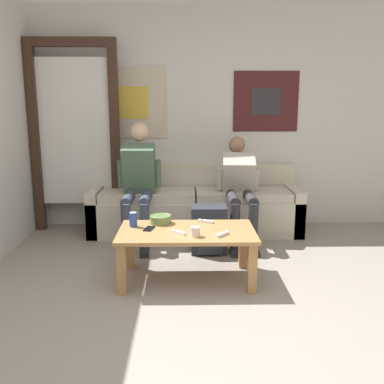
% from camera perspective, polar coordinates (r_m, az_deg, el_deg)
% --- Properties ---
extents(ground_plane, '(18.00, 18.00, 0.00)m').
position_cam_1_polar(ground_plane, '(2.77, 0.86, -20.06)').
color(ground_plane, gray).
extents(wall_back, '(10.00, 0.07, 2.55)m').
position_cam_1_polar(wall_back, '(5.10, -0.09, 9.80)').
color(wall_back, silver).
rests_on(wall_back, ground_plane).
extents(door_frame, '(1.00, 0.10, 2.15)m').
position_cam_1_polar(door_frame, '(5.04, -15.38, 8.46)').
color(door_frame, '#382319').
rests_on(door_frame, ground_plane).
extents(couch, '(2.37, 0.66, 0.75)m').
position_cam_1_polar(couch, '(4.91, 0.43, -2.12)').
color(couch, beige).
rests_on(couch, ground_plane).
extents(coffee_table, '(1.12, 0.64, 0.43)m').
position_cam_1_polar(coffee_table, '(3.55, -0.70, -6.24)').
color(coffee_table, '#B27F4C').
rests_on(coffee_table, ground_plane).
extents(person_seated_adult, '(0.47, 0.90, 1.25)m').
position_cam_1_polar(person_seated_adult, '(4.54, -7.16, 1.88)').
color(person_seated_adult, '#384256').
rests_on(person_seated_adult, ground_plane).
extents(person_seated_teen, '(0.47, 1.01, 1.09)m').
position_cam_1_polar(person_seated_teen, '(4.58, 6.36, 1.00)').
color(person_seated_teen, '#2D2D33').
rests_on(person_seated_teen, ground_plane).
extents(backpack, '(0.35, 0.28, 0.47)m').
position_cam_1_polar(backpack, '(4.23, 2.25, -5.16)').
color(backpack, '#282D38').
rests_on(backpack, ground_plane).
extents(ceramic_bowl, '(0.19, 0.19, 0.07)m').
position_cam_1_polar(ceramic_bowl, '(3.72, -4.21, -3.59)').
color(ceramic_bowl, '#607F47').
rests_on(ceramic_bowl, coffee_table).
extents(pillar_candle, '(0.08, 0.08, 0.09)m').
position_cam_1_polar(pillar_candle, '(3.36, 0.39, -5.31)').
color(pillar_candle, silver).
rests_on(pillar_candle, coffee_table).
extents(drink_can_blue, '(0.07, 0.07, 0.12)m').
position_cam_1_polar(drink_can_blue, '(3.65, -7.85, -3.66)').
color(drink_can_blue, '#28479E').
rests_on(drink_can_blue, coffee_table).
extents(game_controller_near_left, '(0.13, 0.12, 0.03)m').
position_cam_1_polar(game_controller_near_left, '(3.43, -1.85, -5.42)').
color(game_controller_near_left, white).
rests_on(game_controller_near_left, coffee_table).
extents(game_controller_near_right, '(0.12, 0.13, 0.03)m').
position_cam_1_polar(game_controller_near_right, '(3.39, 4.04, -5.66)').
color(game_controller_near_right, white).
rests_on(game_controller_near_right, coffee_table).
extents(game_controller_far_center, '(0.15, 0.09, 0.03)m').
position_cam_1_polar(game_controller_far_center, '(3.74, 1.82, -3.93)').
color(game_controller_far_center, white).
rests_on(game_controller_far_center, coffee_table).
extents(cell_phone, '(0.10, 0.15, 0.01)m').
position_cam_1_polar(cell_phone, '(3.58, -5.75, -4.87)').
color(cell_phone, black).
rests_on(cell_phone, coffee_table).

